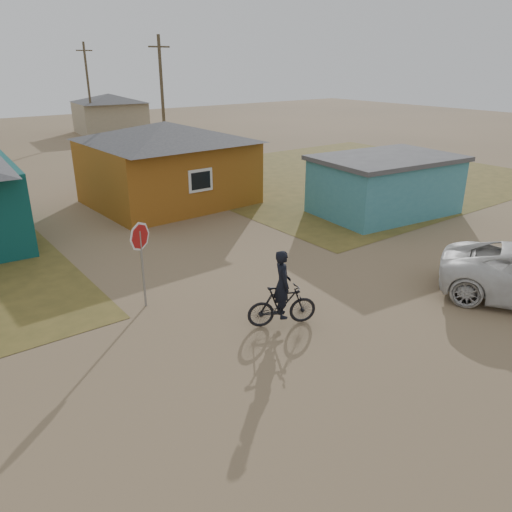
% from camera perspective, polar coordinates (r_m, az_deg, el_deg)
% --- Properties ---
extents(ground, '(120.00, 120.00, 0.00)m').
position_cam_1_polar(ground, '(13.22, 9.56, -8.65)').
color(ground, '#846B4C').
extents(grass_ne, '(20.00, 18.00, 0.00)m').
position_cam_1_polar(grass_ne, '(31.27, 10.31, 9.07)').
color(grass_ne, brown).
rests_on(grass_ne, ground).
extents(house_yellow, '(7.72, 6.76, 3.90)m').
position_cam_1_polar(house_yellow, '(24.74, -10.08, 10.56)').
color(house_yellow, '#905316').
rests_on(house_yellow, ground).
extents(shed_turquoise, '(6.71, 4.93, 2.60)m').
position_cam_1_polar(shed_turquoise, '(23.52, 14.53, 7.92)').
color(shed_turquoise, teal).
rests_on(shed_turquoise, ground).
extents(house_beige_east, '(6.95, 6.05, 3.60)m').
position_cam_1_polar(house_beige_east, '(51.37, -16.33, 15.45)').
color(house_beige_east, gray).
rests_on(house_beige_east, ground).
extents(utility_pole_near, '(1.40, 0.20, 8.00)m').
position_cam_1_polar(utility_pole_near, '(33.35, -10.63, 17.00)').
color(utility_pole_near, brown).
rests_on(utility_pole_near, ground).
extents(utility_pole_far, '(1.40, 0.20, 8.00)m').
position_cam_1_polar(utility_pole_far, '(48.47, -18.57, 17.61)').
color(utility_pole_far, brown).
rests_on(utility_pole_far, ground).
extents(stop_sign, '(0.82, 0.11, 2.52)m').
position_cam_1_polar(stop_sign, '(13.99, -13.06, 1.19)').
color(stop_sign, gray).
rests_on(stop_sign, ground).
extents(cyclist, '(1.91, 1.24, 2.10)m').
position_cam_1_polar(cyclist, '(13.09, 3.00, -4.87)').
color(cyclist, black).
rests_on(cyclist, ground).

